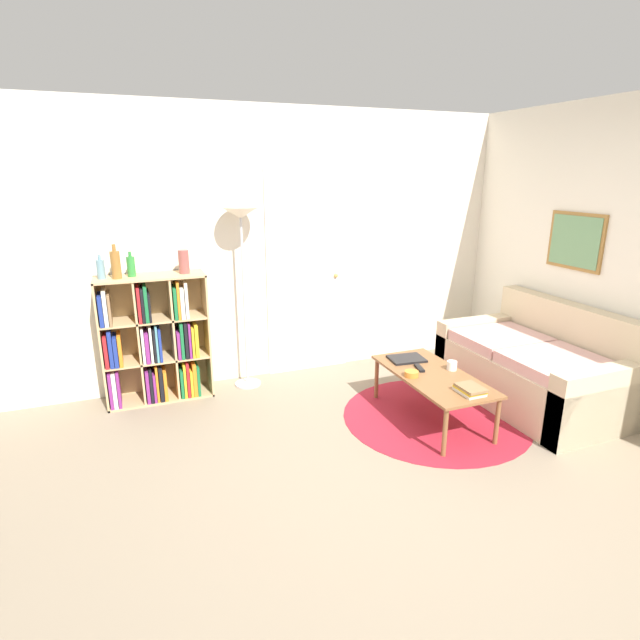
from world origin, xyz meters
TOP-DOWN VIEW (x-y plane):
  - ground_plane at (0.00, 0.00)m, footprint 14.00×14.00m
  - wall_back at (0.00, 2.36)m, footprint 7.36×0.11m
  - wall_right at (2.20, 1.17)m, footprint 0.08×5.34m
  - rug at (0.73, 0.89)m, footprint 1.56×1.56m
  - bookshelf at (-1.42, 2.15)m, footprint 0.92×0.34m
  - floor_lamp at (-0.60, 2.14)m, footprint 0.34×0.34m
  - couch at (1.76, 0.86)m, footprint 0.94×1.60m
  - coffee_table at (0.67, 0.88)m, footprint 0.55×1.14m
  - laptop at (0.64, 1.24)m, footprint 0.32×0.26m
  - bowl at (0.48, 0.91)m, footprint 0.11×0.11m
  - book_stack_on_table at (0.72, 0.46)m, footprint 0.16×0.22m
  - cup at (0.87, 0.90)m, footprint 0.08×0.08m
  - remote at (0.62, 1.02)m, footprint 0.08×0.16m
  - bottle_left at (-1.79, 2.16)m, footprint 0.07×0.07m
  - bottle_middle at (-1.67, 2.13)m, footprint 0.08×0.08m
  - bottle_right at (-1.55, 2.17)m, footprint 0.07×0.07m
  - vase_on_shelf at (-1.12, 2.15)m, footprint 0.09×0.09m

SIDE VIEW (x-z plane):
  - ground_plane at x=0.00m, z-range 0.00..0.00m
  - rug at x=0.73m, z-range 0.00..0.01m
  - couch at x=1.76m, z-range -0.14..0.74m
  - coffee_table at x=0.67m, z-range 0.17..0.57m
  - remote at x=0.62m, z-range 0.41..0.43m
  - laptop at x=0.64m, z-range 0.41..0.43m
  - bowl at x=0.48m, z-range 0.41..0.45m
  - book_stack_on_table at x=0.72m, z-range 0.41..0.47m
  - cup at x=0.87m, z-range 0.41..0.48m
  - bookshelf at x=-1.42m, z-range -0.03..1.11m
  - bottle_left at x=-1.79m, z-range 1.13..1.33m
  - bottle_right at x=-1.55m, z-range 1.13..1.34m
  - vase_on_shelf at x=-1.12m, z-range 1.14..1.35m
  - bottle_middle at x=-1.67m, z-range 1.12..1.41m
  - wall_back at x=0.00m, z-range -0.01..2.59m
  - wall_right at x=2.20m, z-range 0.00..2.60m
  - floor_lamp at x=-0.60m, z-range 0.63..2.34m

